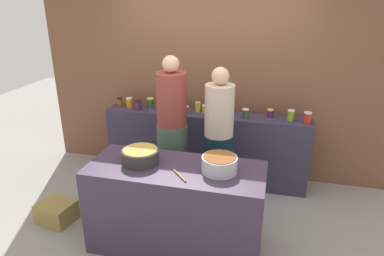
{
  "coord_description": "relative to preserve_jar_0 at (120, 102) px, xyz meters",
  "views": [
    {
      "loc": [
        0.86,
        -3.09,
        2.44
      ],
      "look_at": [
        0.0,
        0.35,
        1.05
      ],
      "focal_mm": 32.35,
      "sensor_mm": 36.0,
      "label": 1
    }
  ],
  "objects": [
    {
      "name": "display_shelf",
      "position": [
        1.24,
        -0.04,
        -0.54
      ],
      "size": [
        2.7,
        0.36,
        0.97
      ],
      "primitive_type": "cube",
      "color": "#332E46",
      "rests_on": "ground"
    },
    {
      "name": "preserve_jar_10",
      "position": [
        1.75,
        -0.1,
        0.01
      ],
      "size": [
        0.08,
        0.08,
        0.12
      ],
      "color": "#2B4C2A",
      "rests_on": "display_shelf"
    },
    {
      "name": "storefront_wall",
      "position": [
        1.24,
        0.31,
        0.48
      ],
      "size": [
        4.8,
        0.12,
        3.0
      ],
      "primitive_type": "cube",
      "color": "brown",
      "rests_on": "ground"
    },
    {
      "name": "bread_crate",
      "position": [
        -0.2,
        -1.39,
        -0.91
      ],
      "size": [
        0.44,
        0.38,
        0.23
      ],
      "primitive_type": "cube",
      "rotation": [
        0.0,
        0.0,
        -0.17
      ],
      "color": "olive",
      "rests_on": "ground"
    },
    {
      "name": "preserve_jar_11",
      "position": [
        2.06,
        0.02,
        -0.0
      ],
      "size": [
        0.08,
        0.08,
        0.1
      ],
      "color": "#4C1C4D",
      "rests_on": "display_shelf"
    },
    {
      "name": "preserve_jar_5",
      "position": [
        0.87,
        -0.08,
        0.02
      ],
      "size": [
        0.08,
        0.08,
        0.14
      ],
      "color": "#D06014",
      "rests_on": "display_shelf"
    },
    {
      "name": "preserve_jar_7",
      "position": [
        1.12,
        0.01,
        0.01
      ],
      "size": [
        0.07,
        0.07,
        0.13
      ],
      "color": "gold",
      "rests_on": "display_shelf"
    },
    {
      "name": "preserve_jar_13",
      "position": [
        2.5,
        -0.09,
        0.01
      ],
      "size": [
        0.09,
        0.09,
        0.14
      ],
      "color": "#B5291E",
      "rests_on": "display_shelf"
    },
    {
      "name": "ground",
      "position": [
        1.24,
        -1.14,
        -1.02
      ],
      "size": [
        12.0,
        12.0,
        0.0
      ],
      "primitive_type": "plane",
      "color": "gray"
    },
    {
      "name": "cook_with_tongs",
      "position": [
        0.96,
        -0.63,
        -0.2
      ],
      "size": [
        0.36,
        0.36,
        1.81
      ],
      "color": "#425E4A",
      "rests_on": "ground"
    },
    {
      "name": "cooking_pot_center",
      "position": [
        1.66,
        -1.43,
        -0.05
      ],
      "size": [
        0.33,
        0.33,
        0.15
      ],
      "color": "#B7B7BC",
      "rests_on": "prep_table"
    },
    {
      "name": "preserve_jar_8",
      "position": [
        1.21,
        0.01,
        -0.01
      ],
      "size": [
        0.07,
        0.07,
        0.1
      ],
      "color": "gold",
      "rests_on": "display_shelf"
    },
    {
      "name": "prep_table",
      "position": [
        1.24,
        -1.44,
        -0.58
      ],
      "size": [
        1.7,
        0.7,
        0.9
      ],
      "primitive_type": "cube",
      "color": "#392B41",
      "rests_on": "ground"
    },
    {
      "name": "cooking_pot_left",
      "position": [
        0.88,
        -1.43,
        -0.06
      ],
      "size": [
        0.36,
        0.36,
        0.14
      ],
      "color": "#2D2D2D",
      "rests_on": "prep_table"
    },
    {
      "name": "preserve_jar_2",
      "position": [
        0.32,
        -0.11,
        0.01
      ],
      "size": [
        0.09,
        0.09,
        0.13
      ],
      "color": "#502243",
      "rests_on": "display_shelf"
    },
    {
      "name": "preserve_jar_12",
      "position": [
        2.31,
        -0.06,
        0.01
      ],
      "size": [
        0.08,
        0.08,
        0.14
      ],
      "color": "olive",
      "rests_on": "display_shelf"
    },
    {
      "name": "preserve_jar_1",
      "position": [
        0.16,
        -0.03,
        0.01
      ],
      "size": [
        0.09,
        0.09,
        0.13
      ],
      "color": "orange",
      "rests_on": "display_shelf"
    },
    {
      "name": "preserve_jar_6",
      "position": [
        0.98,
        -0.1,
        -0.01
      ],
      "size": [
        0.07,
        0.07,
        0.1
      ],
      "color": "#A33A22",
      "rests_on": "display_shelf"
    },
    {
      "name": "cook_in_cap",
      "position": [
        1.52,
        -0.68,
        -0.24
      ],
      "size": [
        0.34,
        0.34,
        1.72
      ],
      "color": "#0C2230",
      "rests_on": "ground"
    },
    {
      "name": "preserve_jar_0",
      "position": [
        0.0,
        0.0,
        0.0
      ],
      "size": [
        0.08,
        0.08,
        0.11
      ],
      "color": "#86460E",
      "rests_on": "display_shelf"
    },
    {
      "name": "wooden_spoon",
      "position": [
        1.33,
        -1.61,
        -0.12
      ],
      "size": [
        0.17,
        0.19,
        0.02
      ],
      "primitive_type": "cylinder",
      "rotation": [
        1.57,
        0.0,
        0.74
      ],
      "color": "#9E703D",
      "rests_on": "prep_table"
    },
    {
      "name": "preserve_jar_9",
      "position": [
        1.49,
        -0.03,
        0.02
      ],
      "size": [
        0.07,
        0.07,
        0.15
      ],
      "color": "#2D5C28",
      "rests_on": "display_shelf"
    },
    {
      "name": "preserve_jar_4",
      "position": [
        0.73,
        -0.1,
        0.01
      ],
      "size": [
        0.08,
        0.08,
        0.13
      ],
      "color": "#D65B0D",
      "rests_on": "display_shelf"
    },
    {
      "name": "preserve_jar_3",
      "position": [
        0.45,
        0.02,
        0.01
      ],
      "size": [
        0.09,
        0.09,
        0.14
      ],
      "color": "#285425",
      "rests_on": "display_shelf"
    }
  ]
}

